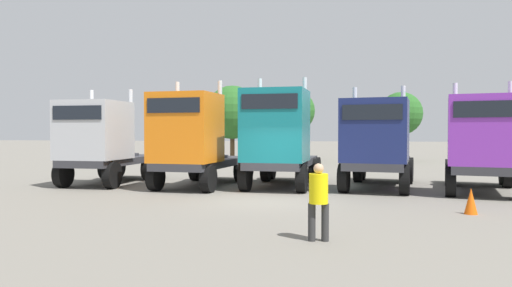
% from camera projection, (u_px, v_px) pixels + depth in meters
% --- Properties ---
extents(ground, '(200.00, 200.00, 0.00)m').
position_uv_depth(ground, '(267.00, 201.00, 15.92)').
color(ground, slate).
extents(semi_truck_silver, '(2.73, 5.97, 4.18)m').
position_uv_depth(semi_truck_silver, '(102.00, 141.00, 20.69)').
color(semi_truck_silver, '#333338').
rests_on(semi_truck_silver, ground).
extents(semi_truck_orange, '(3.14, 6.62, 4.40)m').
position_uv_depth(semi_truck_orange, '(193.00, 140.00, 19.50)').
color(semi_truck_orange, '#333338').
rests_on(semi_truck_orange, ground).
extents(semi_truck_teal, '(2.91, 6.30, 4.54)m').
position_uv_depth(semi_truck_teal, '(279.00, 138.00, 19.37)').
color(semi_truck_teal, '#333338').
rests_on(semi_truck_teal, ground).
extents(semi_truck_navy, '(3.55, 6.76, 4.13)m').
position_uv_depth(semi_truck_navy, '(377.00, 144.00, 18.95)').
color(semi_truck_navy, '#333338').
rests_on(semi_truck_navy, ground).
extents(semi_truck_purple, '(3.68, 6.51, 4.18)m').
position_uv_depth(semi_truck_purple, '(483.00, 144.00, 17.65)').
color(semi_truck_purple, '#333338').
rests_on(semi_truck_purple, ground).
extents(visitor_in_hivis, '(0.46, 0.45, 1.64)m').
position_uv_depth(visitor_in_hivis, '(319.00, 196.00, 10.10)').
color(visitor_in_hivis, '#2F2F2F').
rests_on(visitor_in_hivis, ground).
extents(traffic_cone_mid, '(0.36, 0.36, 0.73)m').
position_uv_depth(traffic_cone_mid, '(471.00, 201.00, 13.41)').
color(traffic_cone_mid, '#F2590C').
rests_on(traffic_cone_mid, ground).
extents(oak_far_left, '(4.26, 4.26, 5.98)m').
position_uv_depth(oak_far_left, '(232.00, 112.00, 38.31)').
color(oak_far_left, '#4C3823').
rests_on(oak_far_left, ground).
extents(oak_far_centre, '(3.25, 3.25, 5.47)m').
position_uv_depth(oak_far_centre, '(293.00, 111.00, 35.81)').
color(oak_far_centre, '#4C3823').
rests_on(oak_far_centre, ground).
extents(oak_far_right, '(3.38, 3.38, 5.43)m').
position_uv_depth(oak_far_right, '(401.00, 114.00, 37.83)').
color(oak_far_right, '#4C3823').
rests_on(oak_far_right, ground).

